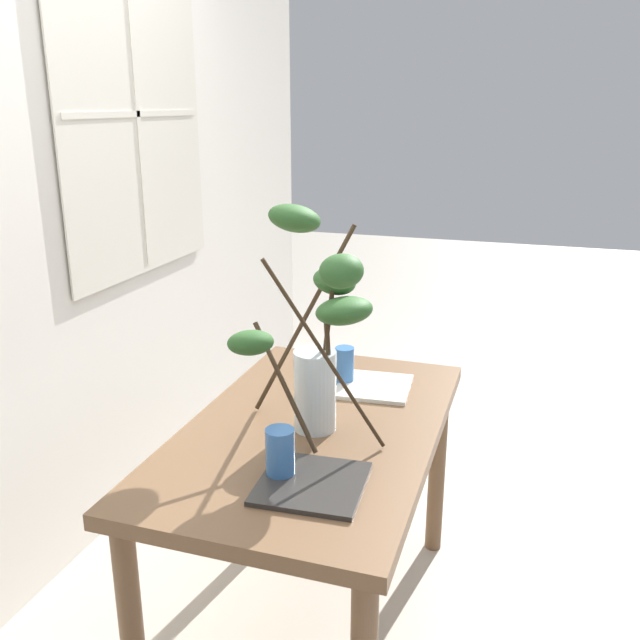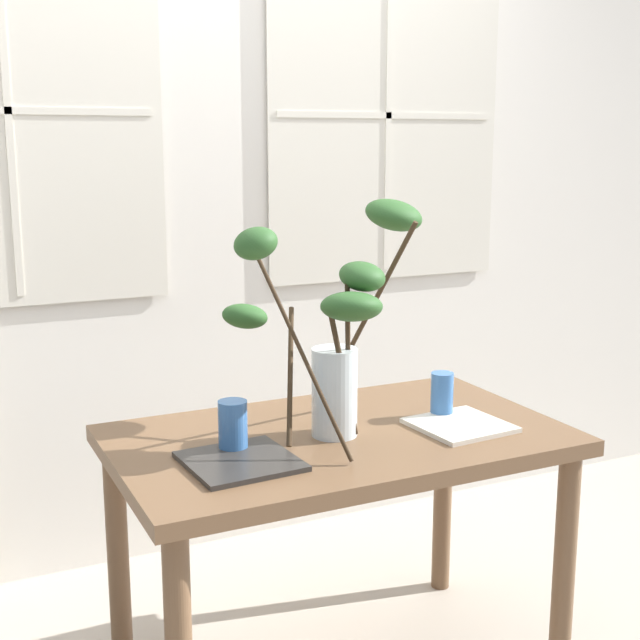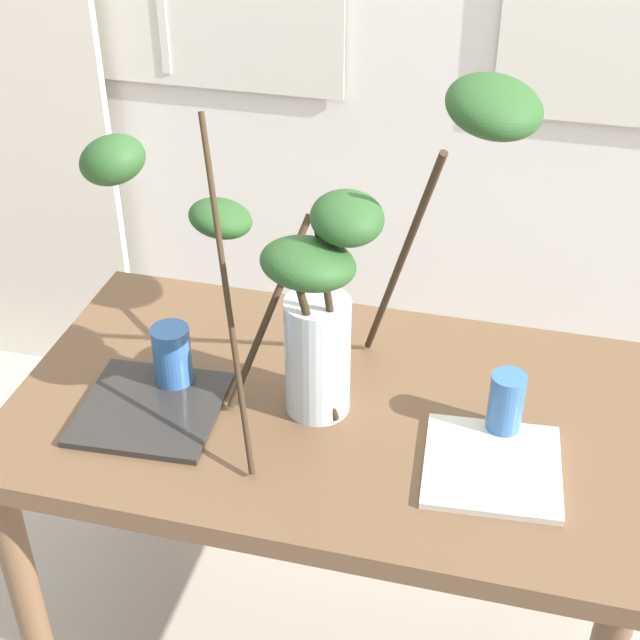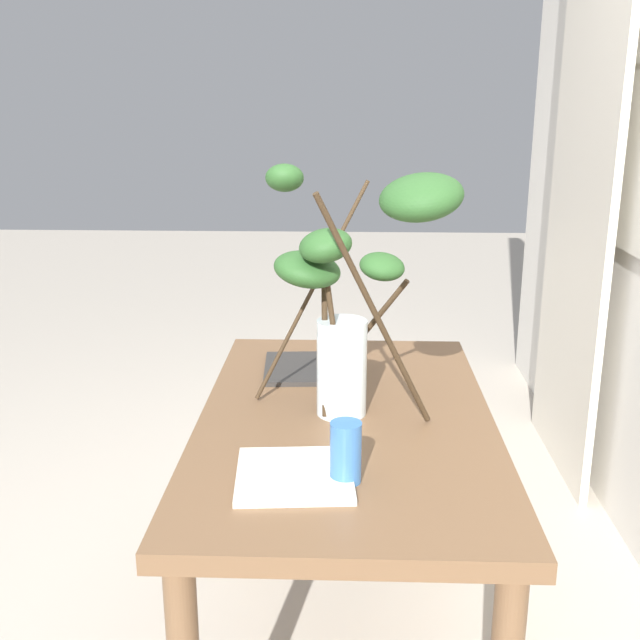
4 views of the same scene
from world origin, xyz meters
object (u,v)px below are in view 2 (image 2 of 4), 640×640
(dining_table, at_px, (338,467))
(vase_with_branches, at_px, (341,318))
(drinking_glass_blue_left, at_px, (233,427))
(plate_square_left, at_px, (240,461))
(drinking_glass_blue_right, at_px, (442,395))
(plate_square_right, at_px, (460,425))

(dining_table, relative_size, vase_with_branches, 1.64)
(dining_table, bearing_deg, vase_with_branches, -8.95)
(drinking_glass_blue_left, relative_size, plate_square_left, 0.52)
(vase_with_branches, height_order, plate_square_left, vase_with_branches)
(drinking_glass_blue_right, bearing_deg, drinking_glass_blue_left, -178.59)
(drinking_glass_blue_left, bearing_deg, dining_table, 2.95)
(drinking_glass_blue_right, bearing_deg, plate_square_right, -94.65)
(vase_with_branches, distance_m, plate_square_right, 0.47)
(vase_with_branches, bearing_deg, plate_square_left, -162.43)
(drinking_glass_blue_left, xyz_separation_m, drinking_glass_blue_right, (0.65, 0.02, -0.00))
(drinking_glass_blue_left, bearing_deg, plate_square_left, -99.19)
(drinking_glass_blue_left, relative_size, drinking_glass_blue_right, 1.04)
(vase_with_branches, relative_size, plate_square_right, 3.09)
(drinking_glass_blue_right, bearing_deg, dining_table, 179.97)
(vase_with_branches, height_order, drinking_glass_blue_left, vase_with_branches)
(plate_square_left, relative_size, plate_square_right, 1.09)
(dining_table, height_order, vase_with_branches, vase_with_branches)
(vase_with_branches, bearing_deg, drinking_glass_blue_left, -177.23)
(vase_with_branches, distance_m, plate_square_left, 0.47)
(vase_with_branches, xyz_separation_m, drinking_glass_blue_left, (-0.32, -0.02, -0.26))
(dining_table, bearing_deg, plate_square_left, -162.07)
(drinking_glass_blue_right, height_order, plate_square_left, drinking_glass_blue_right)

